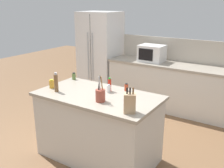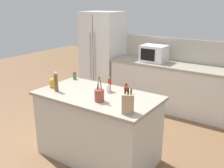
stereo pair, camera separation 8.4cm
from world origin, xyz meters
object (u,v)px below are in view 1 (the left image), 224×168
(knife_block, at_px, (130,103))
(spice_jar_oregano, at_px, (74,76))
(spice_jar_paprika, at_px, (126,87))
(honey_jar, at_px, (52,84))
(hot_sauce_bottle, at_px, (110,85))
(refrigerator, at_px, (100,54))
(microwave, at_px, (152,53))
(utensil_crock, at_px, (100,95))
(pepper_grinder, at_px, (56,83))
(salt_shaker, at_px, (109,89))

(knife_block, height_order, spice_jar_oregano, knife_block)
(spice_jar_paprika, bearing_deg, honey_jar, -153.82)
(spice_jar_paprika, height_order, hot_sauce_bottle, hot_sauce_bottle)
(honey_jar, bearing_deg, spice_jar_oregano, 91.77)
(refrigerator, distance_m, spice_jar_oregano, 2.08)
(microwave, relative_size, knife_block, 1.70)
(refrigerator, relative_size, utensil_crock, 5.91)
(refrigerator, relative_size, microwave, 3.85)
(utensil_crock, height_order, pepper_grinder, utensil_crock)
(utensil_crock, xyz_separation_m, pepper_grinder, (-0.71, -0.03, 0.04))
(utensil_crock, distance_m, salt_shaker, 0.34)
(refrigerator, xyz_separation_m, hot_sauce_bottle, (1.62, -2.05, 0.08))
(refrigerator, relative_size, knife_block, 6.52)
(spice_jar_oregano, bearing_deg, microwave, 75.69)
(microwave, distance_m, utensil_crock, 2.42)
(refrigerator, distance_m, honey_jar, 2.54)
(utensil_crock, xyz_separation_m, spice_jar_oregano, (-0.89, 0.54, -0.03))
(refrigerator, relative_size, honey_jar, 14.96)
(hot_sauce_bottle, bearing_deg, pepper_grinder, -144.98)
(honey_jar, relative_size, pepper_grinder, 0.47)
(microwave, relative_size, honey_jar, 3.89)
(refrigerator, relative_size, hot_sauce_bottle, 10.09)
(refrigerator, bearing_deg, pepper_grinder, -67.35)
(utensil_crock, bearing_deg, honey_jar, 176.89)
(microwave, distance_m, spice_jar_paprika, 1.93)
(microwave, height_order, utensil_crock, microwave)
(refrigerator, height_order, salt_shaker, refrigerator)
(microwave, xyz_separation_m, honey_jar, (-0.46, -2.33, -0.11))
(utensil_crock, height_order, hot_sauce_bottle, utensil_crock)
(honey_jar, bearing_deg, pepper_grinder, -24.72)
(spice_jar_paprika, distance_m, spice_jar_oregano, 0.96)
(spice_jar_paprika, distance_m, salt_shaker, 0.25)
(microwave, relative_size, salt_shaker, 4.36)
(refrigerator, relative_size, spice_jar_paprika, 17.59)
(hot_sauce_bottle, bearing_deg, utensil_crock, -72.60)
(spice_jar_paprika, height_order, salt_shaker, salt_shaker)
(honey_jar, bearing_deg, utensil_crock, -3.11)
(microwave, bearing_deg, spice_jar_paprika, -75.32)
(utensil_crock, bearing_deg, spice_jar_oregano, 148.92)
(spice_jar_oregano, distance_m, pepper_grinder, 0.60)
(spice_jar_paprika, bearing_deg, refrigerator, 133.24)
(honey_jar, distance_m, salt_shaker, 0.83)
(utensil_crock, height_order, spice_jar_oregano, utensil_crock)
(knife_block, bearing_deg, salt_shaker, 115.48)
(refrigerator, height_order, spice_jar_paprika, refrigerator)
(utensil_crock, relative_size, salt_shaker, 2.84)
(utensil_crock, distance_m, spice_jar_oregano, 1.04)
(honey_jar, relative_size, hot_sauce_bottle, 0.67)
(knife_block, bearing_deg, honey_jar, 146.49)
(microwave, bearing_deg, salt_shaker, -81.04)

